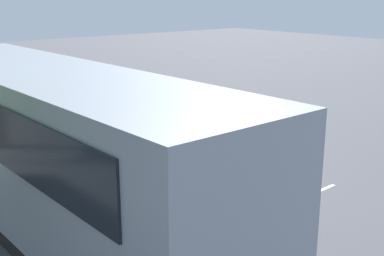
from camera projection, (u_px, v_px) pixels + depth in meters
The scene contains 14 objects.
ground_plane at pixel (194, 172), 13.24m from camera, with size 80.00×80.00×0.00m, color #4C4C51.
tour_bus at pixel (51, 150), 9.71m from camera, with size 10.79×2.82×3.25m.
spectator_far_left at pixel (245, 174), 10.04m from camera, with size 0.57×0.39×1.81m.
spectator_left at pixel (207, 164), 10.80m from camera, with size 0.57×0.32×1.71m.
spectator_centre at pixel (185, 152), 11.63m from camera, with size 0.58×0.36×1.68m.
spectator_right at pixel (151, 144), 12.11m from camera, with size 0.58×0.34×1.78m.
spectator_far_right at pixel (129, 131), 13.16m from camera, with size 0.57×0.33×1.81m.
parked_motorcycle_silver at pixel (186, 205), 9.99m from camera, with size 2.03×0.70×0.99m.
parked_motorcycle_dark at pixel (125, 169), 12.08m from camera, with size 2.05×0.58×0.99m.
stunt_motorcycle at pixel (177, 114), 16.93m from camera, with size 1.94×0.97×1.23m.
traffic_cone at pixel (188, 144), 14.69m from camera, with size 0.34×0.34×0.63m.
bay_line_a at pixel (289, 204), 11.22m from camera, with size 0.24×3.59×0.01m.
bay_line_b at pixel (209, 171), 13.28m from camera, with size 0.28×4.67×0.01m.
bay_line_c at pixel (151, 147), 15.35m from camera, with size 0.28×4.52×0.01m.
Camera 1 is at (-9.66, 7.88, 4.62)m, focal length 46.39 mm.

